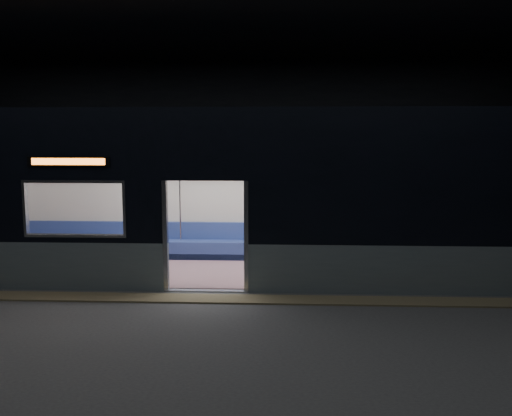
{
  "coord_description": "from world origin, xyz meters",
  "views": [
    {
      "loc": [
        1.37,
        -8.58,
        2.84
      ],
      "look_at": [
        0.86,
        2.3,
        1.39
      ],
      "focal_mm": 38.0,
      "sensor_mm": 36.0,
      "label": 1
    }
  ],
  "objects": [
    {
      "name": "station_floor",
      "position": [
        0.0,
        0.0,
        -0.01
      ],
      "size": [
        24.0,
        14.0,
        0.01
      ],
      "primitive_type": "cube",
      "color": "#47494C",
      "rests_on": "ground"
    },
    {
      "name": "station_envelope",
      "position": [
        0.0,
        0.0,
        3.66
      ],
      "size": [
        24.0,
        14.0,
        5.0
      ],
      "color": "black",
      "rests_on": "station_floor"
    },
    {
      "name": "tactile_strip",
      "position": [
        0.0,
        0.55,
        0.01
      ],
      "size": [
        22.8,
        0.5,
        0.03
      ],
      "primitive_type": "cube",
      "color": "#8C7F59",
      "rests_on": "station_floor"
    },
    {
      "name": "metro_car",
      "position": [
        -0.0,
        2.54,
        1.85
      ],
      "size": [
        18.0,
        3.04,
        3.35
      ],
      "color": "gray",
      "rests_on": "station_floor"
    },
    {
      "name": "passenger",
      "position": [
        1.44,
        3.55,
        0.83
      ],
      "size": [
        0.45,
        0.76,
        1.45
      ],
      "rotation": [
        0.0,
        0.0,
        -0.12
      ],
      "color": "black",
      "rests_on": "metro_car"
    },
    {
      "name": "handbag",
      "position": [
        1.41,
        3.3,
        0.7
      ],
      "size": [
        0.37,
        0.34,
        0.15
      ],
      "primitive_type": "cube",
      "rotation": [
        0.0,
        0.0,
        -0.35
      ],
      "color": "black",
      "rests_on": "passenger"
    },
    {
      "name": "transit_map",
      "position": [
        4.5,
        3.85,
        1.45
      ],
      "size": [
        0.92,
        0.03,
        0.6
      ],
      "primitive_type": "cube",
      "color": "white",
      "rests_on": "metro_car"
    }
  ]
}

